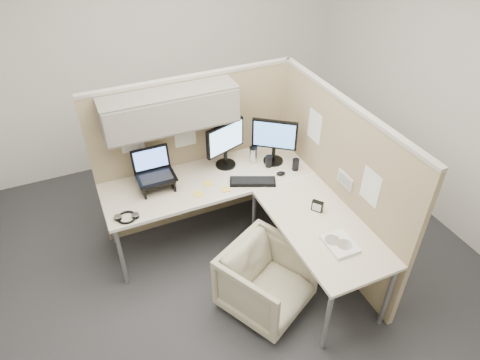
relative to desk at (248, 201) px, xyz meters
name	(u,v)px	position (x,y,z in m)	size (l,w,h in m)	color
ground	(241,266)	(-0.12, -0.13, -0.69)	(4.50, 4.50, 0.00)	#2A2A2E
partition_back	(185,133)	(-0.34, 0.70, 0.41)	(2.00, 0.36, 1.63)	tan
partition_right	(334,181)	(0.78, -0.19, 0.13)	(0.07, 2.03, 1.63)	tan
desk	(248,201)	(0.00, 0.00, 0.00)	(2.00, 1.98, 0.73)	beige
office_chair	(267,278)	(-0.10, -0.61, -0.35)	(0.66, 0.62, 0.68)	#BBAF94
monitor_left	(225,142)	(0.01, 0.55, 0.32)	(0.43, 0.20, 0.47)	black
monitor_right	(274,138)	(0.47, 0.42, 0.32)	(0.37, 0.29, 0.47)	black
laptop_station	(155,175)	(-0.71, 0.49, 0.18)	(0.34, 0.30, 0.36)	black
keyboard	(253,182)	(0.13, 0.18, 0.05)	(0.43, 0.14, 0.02)	black
mouse	(281,173)	(0.43, 0.19, 0.06)	(0.09, 0.06, 0.03)	black
travel_mug	(253,155)	(0.28, 0.49, 0.13)	(0.08, 0.08, 0.17)	silver
soda_can_green	(296,165)	(0.60, 0.21, 0.10)	(0.07, 0.07, 0.12)	black
soda_can_silver	(269,161)	(0.39, 0.36, 0.10)	(0.07, 0.07, 0.12)	black
sticky_note_b	(226,189)	(-0.14, 0.19, 0.05)	(0.08, 0.08, 0.01)	yellow
sticky_note_c	(172,181)	(-0.56, 0.51, 0.05)	(0.08, 0.08, 0.01)	yellow
sticky_note_a	(198,194)	(-0.40, 0.22, 0.05)	(0.08, 0.08, 0.01)	yellow
sticky_note_d	(208,183)	(-0.26, 0.34, 0.05)	(0.08, 0.08, 0.01)	yellow
headphones	(127,217)	(-1.06, 0.16, 0.06)	(0.20, 0.20, 0.03)	black
paper_stack	(340,244)	(0.41, -0.83, 0.06)	(0.22, 0.28, 0.03)	white
desk_clock	(317,206)	(0.47, -0.40, 0.09)	(0.09, 0.10, 0.10)	black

